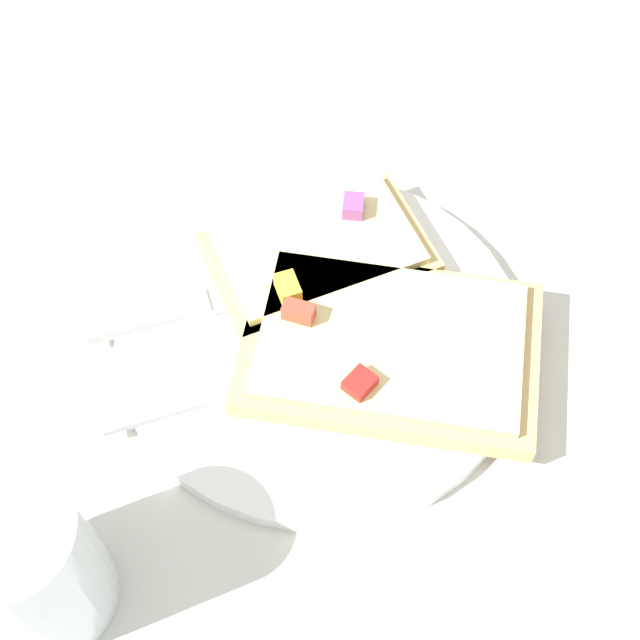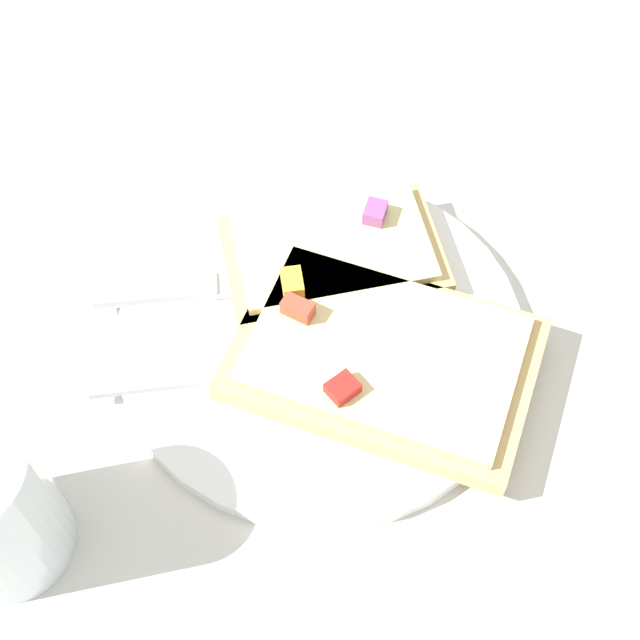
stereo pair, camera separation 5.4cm
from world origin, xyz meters
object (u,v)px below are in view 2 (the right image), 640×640
pizza_slice_main (383,357)px  pizza_slice_corner (333,255)px  fork (292,364)px  knife (230,284)px  plate (320,334)px

pizza_slice_main → pizza_slice_corner: 0.08m
fork → knife: 0.07m
plate → pizza_slice_main: 0.05m
plate → pizza_slice_main: size_ratio=1.21×
pizza_slice_main → fork: bearing=21.5°
pizza_slice_main → pizza_slice_corner: same height
knife → pizza_slice_main: pizza_slice_main is taller
knife → pizza_slice_main: (0.07, 0.09, 0.01)m
pizza_slice_main → knife: bearing=-10.9°
knife → pizza_slice_main: size_ratio=0.98×
plate → fork: bearing=-38.9°
pizza_slice_main → pizza_slice_corner: bearing=-48.4°
fork → knife: bearing=116.9°
pizza_slice_corner → fork: bearing=59.6°
plate → knife: size_ratio=1.24×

